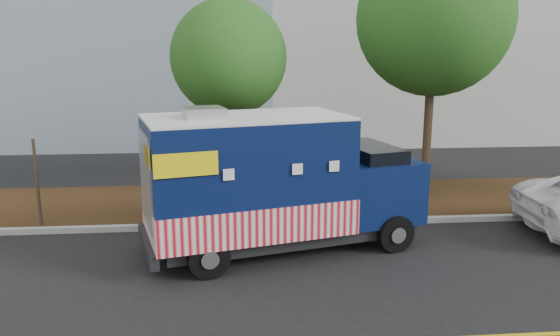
{
  "coord_description": "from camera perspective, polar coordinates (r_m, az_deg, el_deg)",
  "views": [
    {
      "loc": [
        0.2,
        -12.19,
        4.63
      ],
      "look_at": [
        1.32,
        0.6,
        1.76
      ],
      "focal_mm": 35.0,
      "sensor_mm": 36.0,
      "label": 1
    }
  ],
  "objects": [
    {
      "name": "food_truck",
      "position": [
        12.38,
        -0.98,
        -1.9
      ],
      "size": [
        6.76,
        3.85,
        3.37
      ],
      "rotation": [
        0.0,
        0.0,
        0.26
      ],
      "color": "black",
      "rests_on": "ground"
    },
    {
      "name": "sign_post",
      "position": [
        14.98,
        -24.0,
        -1.73
      ],
      "size": [
        0.06,
        0.06,
        2.4
      ],
      "primitive_type": "cube",
      "color": "#473828",
      "rests_on": "ground"
    },
    {
      "name": "tree_b",
      "position": [
        15.89,
        -5.39,
        11.36
      ],
      "size": [
        3.33,
        3.33,
        5.98
      ],
      "color": "#38281C",
      "rests_on": "ground"
    },
    {
      "name": "curb",
      "position": [
        14.33,
        -5.58,
        -5.98
      ],
      "size": [
        120.0,
        0.18,
        0.15
      ],
      "primitive_type": "cube",
      "color": "#9E9E99",
      "rests_on": "ground"
    },
    {
      "name": "mulch_strip",
      "position": [
        16.33,
        -5.52,
        -3.64
      ],
      "size": [
        120.0,
        4.0,
        0.15
      ],
      "primitive_type": "cube",
      "color": "#331E0E",
      "rests_on": "ground"
    },
    {
      "name": "ground",
      "position": [
        13.04,
        -5.62,
        -8.25
      ],
      "size": [
        120.0,
        120.0,
        0.0
      ],
      "primitive_type": "plane",
      "color": "black",
      "rests_on": "ground"
    },
    {
      "name": "tree_c",
      "position": [
        17.14,
        15.82,
        14.8
      ],
      "size": [
        4.55,
        4.55,
        7.7
      ],
      "color": "#38281C",
      "rests_on": "ground"
    }
  ]
}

